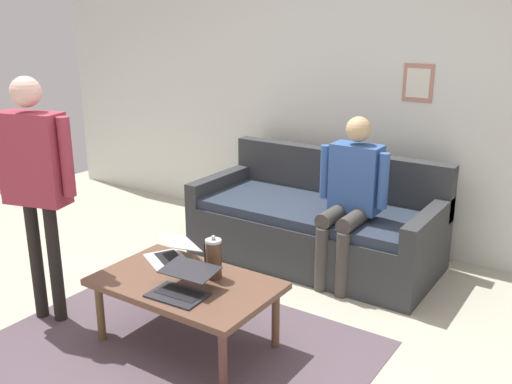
{
  "coord_description": "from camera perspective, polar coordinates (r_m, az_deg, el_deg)",
  "views": [
    {
      "loc": [
        -2.14,
        2.51,
        1.99
      ],
      "look_at": [
        -0.01,
        -0.7,
        0.8
      ],
      "focal_mm": 40.21,
      "sensor_mm": 36.0,
      "label": 1
    }
  ],
  "objects": [
    {
      "name": "laptop_left",
      "position": [
        3.86,
        -8.4,
        -6.07
      ],
      "size": [
        0.42,
        0.42,
        0.16
      ],
      "color": "silver",
      "rests_on": "coffee_table"
    },
    {
      "name": "ground_plane",
      "position": [
        3.85,
        -6.04,
        -14.05
      ],
      "size": [
        7.68,
        7.68,
        0.0
      ],
      "primitive_type": "plane",
      "color": "#B7B39D"
    },
    {
      "name": "area_rug",
      "position": [
        3.72,
        -7.8,
        -15.3
      ],
      "size": [
        2.26,
        1.72,
        0.01
      ],
      "primitive_type": "cube",
      "color": "#584951",
      "rests_on": "ground_plane"
    },
    {
      "name": "person_standing",
      "position": [
        3.9,
        -21.15,
        2.05
      ],
      "size": [
        0.58,
        0.29,
        1.64
      ],
      "color": "black",
      "rests_on": "ground_plane"
    },
    {
      "name": "coffee_table",
      "position": [
        3.6,
        -6.99,
        -9.42
      ],
      "size": [
        1.11,
        0.69,
        0.43
      ],
      "color": "brown",
      "rests_on": "ground_plane"
    },
    {
      "name": "couch",
      "position": [
        4.85,
        6.07,
        -3.28
      ],
      "size": [
        2.01,
        0.94,
        0.88
      ],
      "color": "#323435",
      "rests_on": "ground_plane"
    },
    {
      "name": "person_seated",
      "position": [
        4.36,
        9.42,
        0.1
      ],
      "size": [
        0.55,
        0.51,
        1.28
      ],
      "color": "#423F3A",
      "rests_on": "ground_plane"
    },
    {
      "name": "french_press",
      "position": [
        3.55,
        -4.23,
        -6.62
      ],
      "size": [
        0.12,
        0.1,
        0.28
      ],
      "color": "#4C3323",
      "rests_on": "coffee_table"
    },
    {
      "name": "back_wall",
      "position": [
        5.21,
        9.27,
        9.9
      ],
      "size": [
        7.04,
        0.11,
        2.7
      ],
      "color": "silver",
      "rests_on": "ground_plane"
    },
    {
      "name": "laptop_center",
      "position": [
        3.41,
        -7.39,
        -9.26
      ],
      "size": [
        0.35,
        0.36,
        0.13
      ],
      "color": "#28282D",
      "rests_on": "coffee_table"
    }
  ]
}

